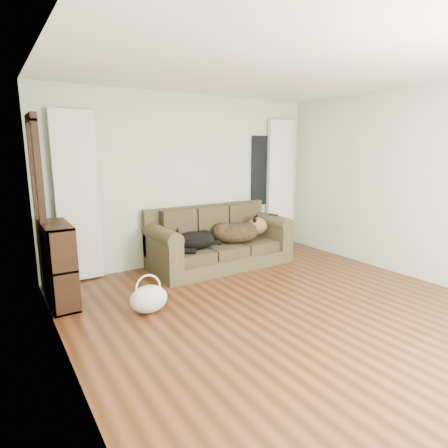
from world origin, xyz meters
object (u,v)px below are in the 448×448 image
tote_bag (149,298)px  bookshelf (59,263)px  dog_shepherd (237,233)px  dog_black_lab (193,240)px  sofa (220,237)px

tote_bag → bookshelf: 1.14m
dog_shepherd → dog_black_lab: bearing=31.3°
dog_black_lab → tote_bag: 1.45m
dog_shepherd → tote_bag: (-1.85, -0.97, -0.33)m
sofa → dog_shepherd: 0.29m
dog_shepherd → bookshelf: bookshelf is taller
dog_black_lab → bookshelf: 1.84m
tote_bag → sofa: bearing=32.8°
sofa → tote_bag: size_ratio=5.06×
dog_black_lab → bookshelf: bookshelf is taller
sofa → dog_black_lab: size_ratio=3.46×
sofa → dog_shepherd: size_ratio=2.81×
dog_shepherd → tote_bag: size_ratio=1.80×
dog_black_lab → sofa: bearing=18.8°
dog_black_lab → bookshelf: bearing=-162.3°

